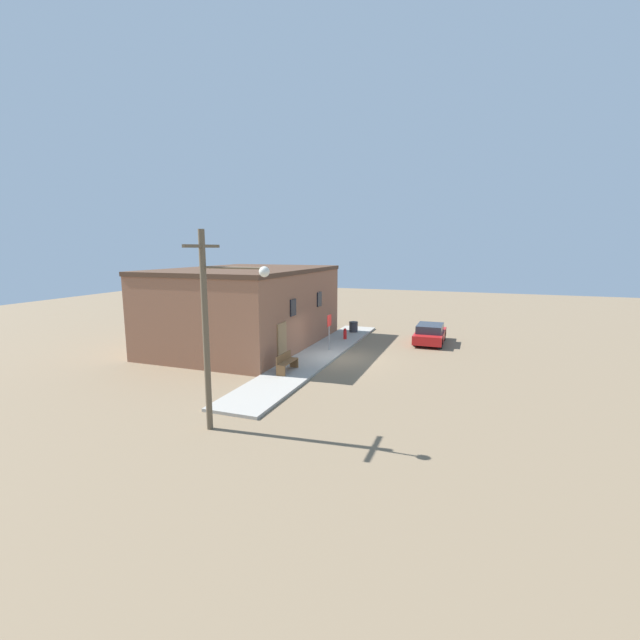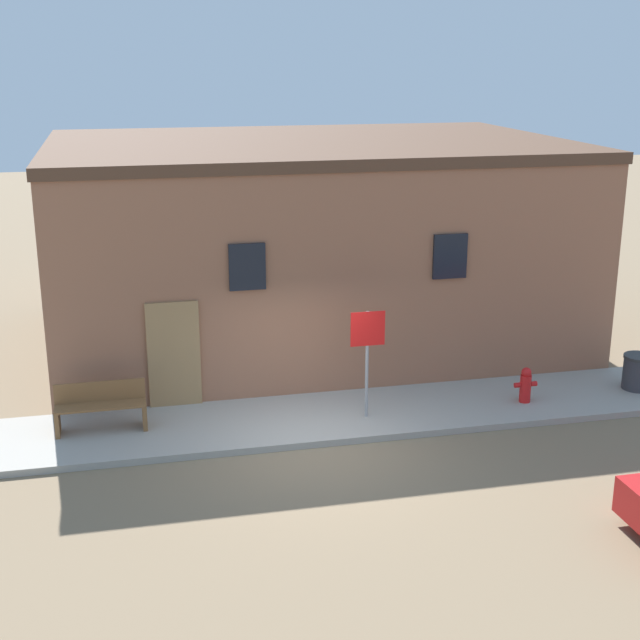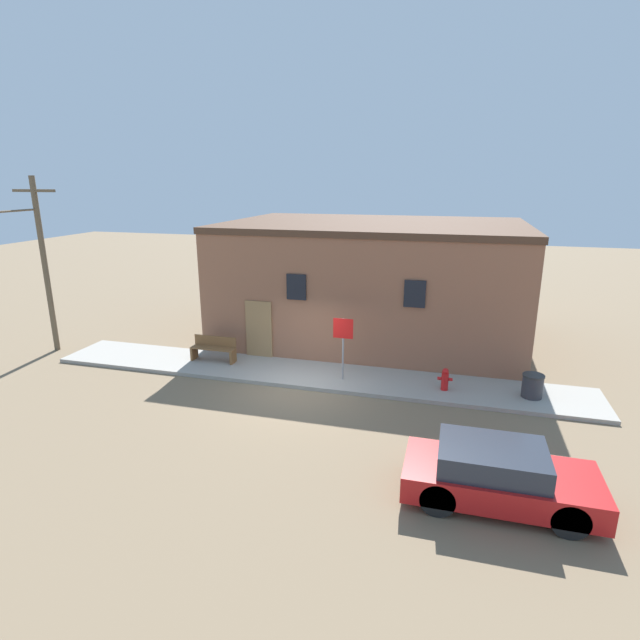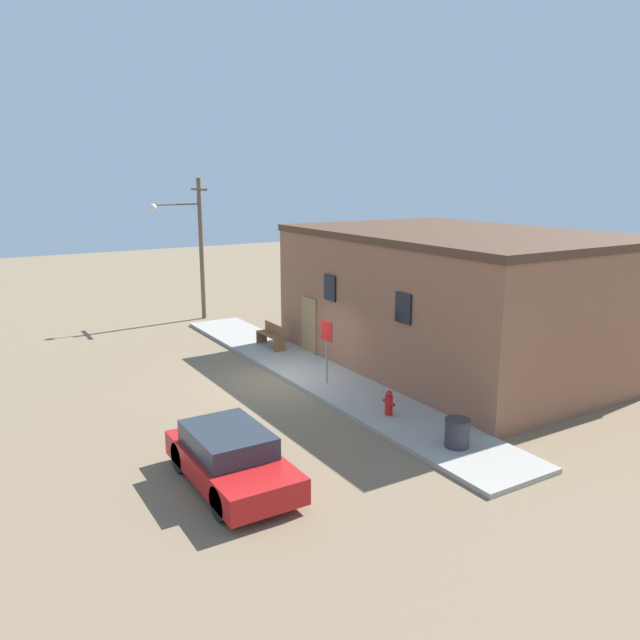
% 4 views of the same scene
% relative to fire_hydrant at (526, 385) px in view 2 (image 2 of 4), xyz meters
% --- Properties ---
extents(ground_plane, '(80.00, 80.00, 0.00)m').
position_rel_fire_hydrant_xyz_m(ground_plane, '(-4.43, -0.91, -0.48)').
color(ground_plane, '#7A664C').
extents(sidewalk, '(18.19, 2.29, 0.13)m').
position_rel_fire_hydrant_xyz_m(sidewalk, '(-4.43, 0.23, -0.41)').
color(sidewalk, '#9E998E').
rests_on(sidewalk, ground).
extents(brick_building, '(11.70, 8.03, 4.75)m').
position_rel_fire_hydrant_xyz_m(brick_building, '(-3.18, 5.33, 1.90)').
color(brick_building, '#8E5B42').
rests_on(brick_building, ground).
extents(fire_hydrant, '(0.46, 0.22, 0.70)m').
position_rel_fire_hydrant_xyz_m(fire_hydrant, '(0.00, 0.00, 0.00)').
color(fire_hydrant, red).
rests_on(fire_hydrant, sidewalk).
extents(stop_sign, '(0.65, 0.06, 2.05)m').
position_rel_fire_hydrant_xyz_m(stop_sign, '(-3.22, -0.03, 1.08)').
color(stop_sign, gray).
rests_on(stop_sign, sidewalk).
extents(bench, '(1.61, 0.44, 0.87)m').
position_rel_fire_hydrant_xyz_m(bench, '(-8.05, 0.46, 0.09)').
color(bench, brown).
rests_on(bench, sidewalk).
extents(trash_bin, '(0.63, 0.63, 0.71)m').
position_rel_fire_hydrant_xyz_m(trash_bin, '(2.53, 0.15, 0.01)').
color(trash_bin, '#333338').
rests_on(trash_bin, sidewalk).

